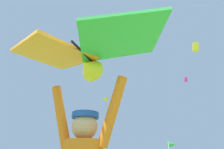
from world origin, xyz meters
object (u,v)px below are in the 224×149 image
distant_kite_magenta_low_right (186,79)px  distant_kite_yellow_far_center (106,100)px  distant_kite_yellow_overhead_distant (195,47)px  distant_kite_black_low_left (122,96)px  marker_flag (172,149)px  held_stunt_kite (86,52)px  distant_kite_yellow_high_left (107,47)px

distant_kite_magenta_low_right → distant_kite_yellow_far_center: bearing=179.3°
distant_kite_yellow_overhead_distant → distant_kite_black_low_left: distant_kite_yellow_overhead_distant is taller
distant_kite_black_low_left → marker_flag: size_ratio=0.29×
distant_kite_magenta_low_right → distant_kite_yellow_far_center: size_ratio=0.32×
held_stunt_kite → distant_kite_yellow_far_center: distant_kite_yellow_far_center is taller
distant_kite_yellow_high_left → held_stunt_kite: bearing=-83.3°
distant_kite_yellow_far_center → marker_flag: distant_kite_yellow_far_center is taller
distant_kite_black_low_left → marker_flag: distant_kite_black_low_left is taller
distant_kite_magenta_low_right → distant_kite_yellow_high_left: size_ratio=0.29×
distant_kite_magenta_low_right → distant_kite_yellow_overhead_distant: bearing=-85.6°
held_stunt_kite → distant_kite_yellow_high_left: 34.01m
distant_kite_black_low_left → marker_flag: bearing=-82.8°
distant_kite_yellow_overhead_distant → distant_kite_yellow_far_center: (-14.83, 6.15, -6.31)m
distant_kite_yellow_overhead_distant → distant_kite_yellow_far_center: size_ratio=0.60×
distant_kite_yellow_overhead_distant → distant_kite_magenta_low_right: size_ratio=1.88×
distant_kite_yellow_overhead_distant → marker_flag: bearing=-116.6°
marker_flag → distant_kite_black_low_left: bearing=97.2°
distant_kite_yellow_overhead_distant → marker_flag: distant_kite_yellow_overhead_distant is taller
distant_kite_black_low_left → distant_kite_yellow_far_center: bearing=146.5°
distant_kite_black_low_left → distant_kite_yellow_far_center: distant_kite_yellow_far_center is taller
distant_kite_magenta_low_right → distant_kite_yellow_high_left: 15.49m
held_stunt_kite → distant_kite_magenta_low_right: (10.73, 30.85, 12.66)m
held_stunt_kite → distant_kite_yellow_overhead_distant: distant_kite_yellow_overhead_distant is taller
distant_kite_magenta_low_right → distant_kite_yellow_far_center: distant_kite_magenta_low_right is taller
held_stunt_kite → distant_kite_black_low_left: (-0.79, 29.14, 9.34)m
held_stunt_kite → distant_kite_yellow_overhead_distant: bearing=65.8°
distant_kite_yellow_high_left → marker_flag: bearing=-76.1°
distant_kite_yellow_overhead_distant → held_stunt_kite: bearing=-114.2°
distant_kite_yellow_overhead_distant → distant_kite_black_low_left: size_ratio=2.60×
distant_kite_black_low_left → distant_kite_magenta_low_right: size_ratio=0.72×
held_stunt_kite → distant_kite_magenta_low_right: bearing=70.8°
distant_kite_magenta_low_right → marker_flag: distant_kite_magenta_low_right is taller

